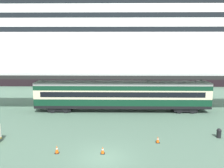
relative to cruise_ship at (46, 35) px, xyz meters
The scene contains 8 objects.
ground_plane 52.04m from the cruise_ship, 68.90° to the right, with size 400.00×400.00×0.00m, color #527460.
cruise_ship is the anchor object (origin of this frame).
platform_canopy 39.44m from the cruise_ship, 58.80° to the right, with size 47.09×5.10×5.50m.
train_carriage 40.39m from the cruise_ship, 59.11° to the right, with size 23.77×2.81×4.11m.
traffic_cone_near 51.37m from the cruise_ship, 62.34° to the right, with size 0.36×0.36×0.65m.
traffic_cone_mid 51.38m from the cruise_ship, 68.73° to the right, with size 0.36×0.36×0.62m.
traffic_cone_far 50.12m from the cruise_ship, 73.00° to the right, with size 0.36×0.36×0.72m.
quay_bollard 53.41m from the cruise_ship, 55.56° to the right, with size 0.48×0.48×0.96m.
Camera 1 is at (1.00, -17.81, 9.08)m, focal length 37.24 mm.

